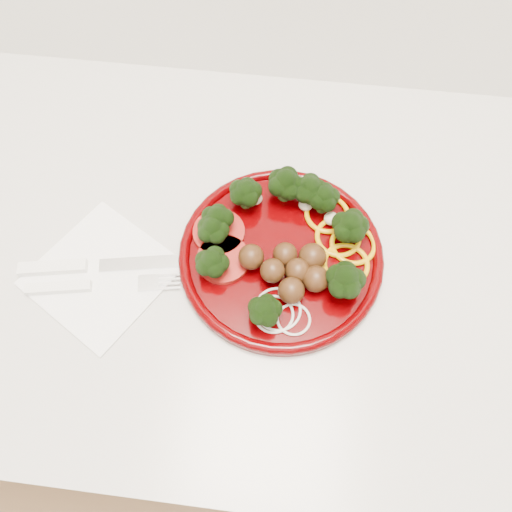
# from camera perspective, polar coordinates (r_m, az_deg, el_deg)

# --- Properties ---
(counter) EXTENTS (2.40, 0.60, 0.90)m
(counter) POSITION_cam_1_polar(r_m,az_deg,el_deg) (1.07, -7.07, -9.60)
(counter) COLOR beige
(counter) RESTS_ON ground
(plate) EXTENTS (0.25, 0.25, 0.06)m
(plate) POSITION_cam_1_polar(r_m,az_deg,el_deg) (0.61, 2.82, 1.06)
(plate) COLOR #3D0001
(plate) RESTS_ON counter
(napkin) EXTENTS (0.21, 0.21, 0.00)m
(napkin) POSITION_cam_1_polar(r_m,az_deg,el_deg) (0.65, -17.23, -1.98)
(napkin) COLOR white
(napkin) RESTS_ON counter
(knife) EXTENTS (0.21, 0.06, 0.01)m
(knife) POSITION_cam_1_polar(r_m,az_deg,el_deg) (0.65, -19.29, -1.10)
(knife) COLOR silver
(knife) RESTS_ON napkin
(fork) EXTENTS (0.19, 0.05, 0.01)m
(fork) POSITION_cam_1_polar(r_m,az_deg,el_deg) (0.64, -19.77, -3.31)
(fork) COLOR white
(fork) RESTS_ON napkin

